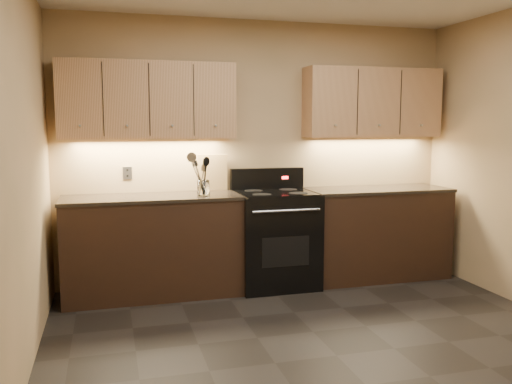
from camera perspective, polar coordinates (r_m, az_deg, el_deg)
floor at (r=3.94m, az=8.48°, el=-16.67°), size 4.00×4.00×0.00m
wall_back at (r=5.49m, az=0.26°, el=4.22°), size 4.00×0.04×2.60m
wall_left at (r=3.34m, az=-24.29°, el=1.60°), size 0.04×4.00×2.60m
counter_left at (r=5.12m, az=-10.80°, el=-5.57°), size 1.62×0.62×0.93m
counter_right at (r=5.76m, az=12.49°, el=-4.19°), size 1.46×0.62×0.93m
stove at (r=5.32m, az=2.02°, el=-4.81°), size 0.76×0.68×1.14m
upper_cab_left at (r=5.15m, az=-11.30°, el=9.44°), size 1.60×0.30×0.70m
upper_cab_right at (r=5.79m, az=12.15°, el=9.16°), size 1.44×0.30×0.70m
outlet_plate at (r=5.30m, az=-13.39°, el=1.96°), size 0.08×0.01×0.12m
utensil_crock at (r=5.00m, az=-5.55°, el=0.38°), size 0.12×0.12×0.14m
cutting_board at (r=5.36m, az=-4.58°, el=2.08°), size 0.30×0.13×0.36m
wooden_spoon at (r=4.97m, az=-5.99°, el=1.38°), size 0.12×0.07×0.29m
black_spoon at (r=5.01m, az=-5.58°, el=1.78°), size 0.09×0.14×0.35m
black_turner at (r=4.97m, az=-5.48°, el=1.68°), size 0.17×0.18×0.35m
steel_spatula at (r=5.00m, az=-5.43°, el=2.05°), size 0.24×0.17×0.39m
steel_skimmer at (r=4.98m, az=-5.26°, el=2.01°), size 0.23×0.16×0.40m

